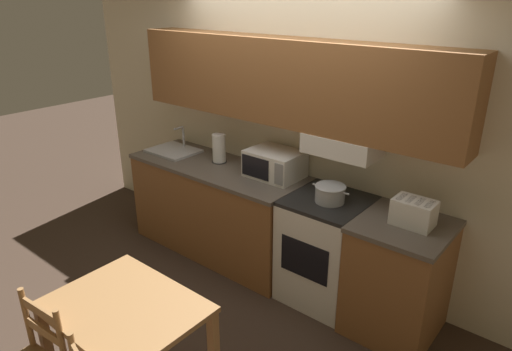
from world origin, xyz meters
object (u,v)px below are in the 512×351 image
object	(u,v)px
cooking_pot	(330,193)
paper_towel_roll	(219,148)
toaster	(414,212)
microwave	(275,164)
sink_basin	(174,150)
dining_table	(126,320)
stove_range	(325,249)

from	to	relation	value
cooking_pot	paper_towel_roll	xyz separation A→B (m)	(-1.31, 0.10, 0.07)
toaster	paper_towel_roll	size ratio (longest dim) A/B	1.06
microwave	cooking_pot	bearing A→B (deg)	-12.63
toaster	sink_basin	xyz separation A→B (m)	(-2.54, -0.02, -0.08)
cooking_pot	microwave	xyz separation A→B (m)	(-0.66, 0.15, 0.05)
paper_towel_roll	dining_table	bearing A→B (deg)	-63.42
toaster	cooking_pot	bearing A→B (deg)	-176.44
sink_basin	paper_towel_roll	distance (m)	0.60
cooking_pot	microwave	bearing A→B (deg)	167.37
stove_range	toaster	distance (m)	0.88
toaster	dining_table	size ratio (longest dim) A/B	0.32
stove_range	microwave	distance (m)	0.87
microwave	paper_towel_roll	size ratio (longest dim) A/B	1.70
sink_basin	paper_towel_roll	world-z (taller)	paper_towel_roll
microwave	dining_table	xyz separation A→B (m)	(0.25, -1.82, -0.44)
cooking_pot	dining_table	world-z (taller)	cooking_pot
microwave	paper_towel_roll	bearing A→B (deg)	-175.90
paper_towel_roll	microwave	bearing A→B (deg)	4.10
toaster	paper_towel_roll	bearing A→B (deg)	178.20
microwave	toaster	xyz separation A→B (m)	(1.32, -0.11, -0.02)
paper_towel_roll	dining_table	xyz separation A→B (m)	(0.89, -1.78, -0.46)
stove_range	cooking_pot	xyz separation A→B (m)	(0.03, -0.03, 0.54)
stove_range	microwave	size ratio (longest dim) A/B	1.93
stove_range	dining_table	size ratio (longest dim) A/B	1.00
microwave	sink_basin	xyz separation A→B (m)	(-1.22, -0.13, -0.10)
cooking_pot	dining_table	distance (m)	1.77
cooking_pot	dining_table	xyz separation A→B (m)	(-0.42, -1.67, -0.39)
sink_basin	dining_table	size ratio (longest dim) A/B	0.53
paper_towel_roll	sink_basin	bearing A→B (deg)	-171.90
microwave	paper_towel_roll	world-z (taller)	paper_towel_roll
cooking_pot	sink_basin	distance (m)	1.89
cooking_pot	toaster	size ratio (longest dim) A/B	1.09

